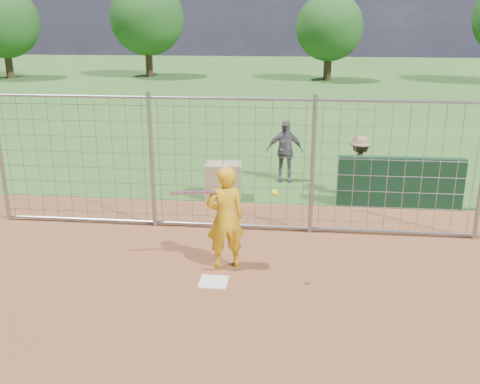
# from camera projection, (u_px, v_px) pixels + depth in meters

# --- Properties ---
(ground) EXTENTS (100.00, 100.00, 0.00)m
(ground) POSITION_uv_depth(u_px,v_px,m) (216.00, 276.00, 8.40)
(ground) COLOR #2D591E
(ground) RESTS_ON ground
(home_plate) EXTENTS (0.43, 0.43, 0.02)m
(home_plate) POSITION_uv_depth(u_px,v_px,m) (214.00, 282.00, 8.21)
(home_plate) COLOR silver
(home_plate) RESTS_ON ground
(dugout_wall) EXTENTS (2.60, 0.20, 1.10)m
(dugout_wall) POSITION_uv_depth(u_px,v_px,m) (400.00, 183.00, 11.28)
(dugout_wall) COLOR #11381E
(dugout_wall) RESTS_ON ground
(batter) EXTENTS (0.72, 0.58, 1.70)m
(batter) POSITION_uv_depth(u_px,v_px,m) (225.00, 218.00, 8.48)
(batter) COLOR gold
(batter) RESTS_ON ground
(bystander_b) EXTENTS (0.91, 0.41, 1.53)m
(bystander_b) POSITION_uv_depth(u_px,v_px,m) (285.00, 151.00, 13.10)
(bystander_b) COLOR #5A5B5F
(bystander_b) RESTS_ON ground
(bystander_c) EXTENTS (0.93, 0.55, 1.41)m
(bystander_c) POSITION_uv_depth(u_px,v_px,m) (359.00, 167.00, 11.91)
(bystander_c) COLOR #836347
(bystander_c) RESTS_ON ground
(equipment_bin) EXTENTS (0.84, 0.61, 0.80)m
(equipment_bin) POSITION_uv_depth(u_px,v_px,m) (223.00, 181.00, 11.95)
(equipment_bin) COLOR tan
(equipment_bin) RESTS_ON ground
(equipment_in_play) EXTENTS (1.68, 0.56, 0.24)m
(equipment_in_play) POSITION_uv_depth(u_px,v_px,m) (215.00, 192.00, 8.10)
(equipment_in_play) COLOR silver
(equipment_in_play) RESTS_ON ground
(backstop_fence) EXTENTS (9.08, 0.08, 2.60)m
(backstop_fence) POSITION_uv_depth(u_px,v_px,m) (231.00, 166.00, 9.90)
(backstop_fence) COLOR gray
(backstop_fence) RESTS_ON ground
(tree_line) EXTENTS (44.66, 6.72, 6.48)m
(tree_line) POSITION_uv_depth(u_px,v_px,m) (332.00, 20.00, 33.50)
(tree_line) COLOR #3F2B19
(tree_line) RESTS_ON ground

